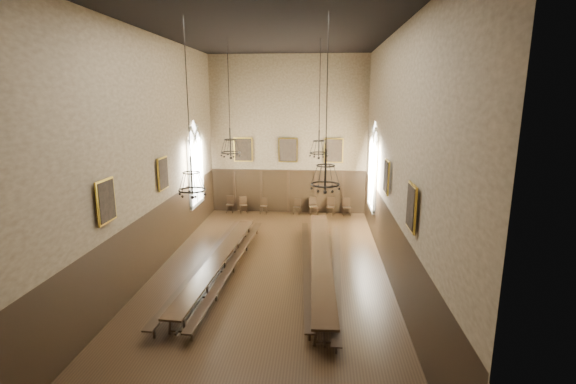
# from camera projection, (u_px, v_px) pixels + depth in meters

# --- Properties ---
(floor) EXTENTS (9.00, 18.00, 0.02)m
(floor) POSITION_uv_depth(u_px,v_px,m) (270.00, 274.00, 16.05)
(floor) COLOR black
(floor) RESTS_ON ground
(ceiling) EXTENTS (9.00, 18.00, 0.02)m
(ceiling) POSITION_uv_depth(u_px,v_px,m) (268.00, 26.00, 14.05)
(ceiling) COLOR black
(ceiling) RESTS_ON ground
(wall_back) EXTENTS (9.00, 0.02, 9.00)m
(wall_back) POSITION_uv_depth(u_px,v_px,m) (288.00, 136.00, 23.81)
(wall_back) COLOR #867252
(wall_back) RESTS_ON ground
(wall_front) EXTENTS (9.00, 0.02, 9.00)m
(wall_front) POSITION_uv_depth(u_px,v_px,m) (197.00, 244.00, 6.29)
(wall_front) COLOR #867252
(wall_front) RESTS_ON ground
(wall_left) EXTENTS (0.02, 18.00, 9.00)m
(wall_left) POSITION_uv_depth(u_px,v_px,m) (148.00, 157.00, 15.39)
(wall_left) COLOR #867252
(wall_left) RESTS_ON ground
(wall_right) EXTENTS (0.02, 18.00, 9.00)m
(wall_right) POSITION_uv_depth(u_px,v_px,m) (396.00, 160.00, 14.71)
(wall_right) COLOR #867252
(wall_right) RESTS_ON ground
(wainscot_panelling) EXTENTS (9.00, 18.00, 2.50)m
(wainscot_panelling) POSITION_uv_depth(u_px,v_px,m) (270.00, 244.00, 15.77)
(wainscot_panelling) COLOR black
(wainscot_panelling) RESTS_ON floor
(table_left) EXTENTS (1.13, 9.41, 0.73)m
(table_left) POSITION_uv_depth(u_px,v_px,m) (220.00, 265.00, 15.97)
(table_left) COLOR black
(table_left) RESTS_ON floor
(table_right) EXTENTS (0.96, 10.60, 0.83)m
(table_right) POSITION_uv_depth(u_px,v_px,m) (321.00, 264.00, 15.96)
(table_right) COLOR black
(table_right) RESTS_ON floor
(bench_left_outer) EXTENTS (0.79, 10.42, 0.47)m
(bench_left_outer) POSITION_uv_depth(u_px,v_px,m) (207.00, 263.00, 16.37)
(bench_left_outer) COLOR black
(bench_left_outer) RESTS_ON floor
(bench_left_inner) EXTENTS (0.76, 10.22, 0.46)m
(bench_left_inner) POSITION_uv_depth(u_px,v_px,m) (233.00, 265.00, 16.16)
(bench_left_inner) COLOR black
(bench_left_inner) RESTS_ON floor
(bench_right_inner) EXTENTS (0.81, 10.07, 0.45)m
(bench_right_inner) POSITION_uv_depth(u_px,v_px,m) (307.00, 266.00, 16.14)
(bench_right_inner) COLOR black
(bench_right_inner) RESTS_ON floor
(bench_right_outer) EXTENTS (0.67, 10.15, 0.46)m
(bench_right_outer) POSITION_uv_depth(u_px,v_px,m) (336.00, 272.00, 15.55)
(bench_right_outer) COLOR black
(bench_right_outer) RESTS_ON floor
(chair_0) EXTENTS (0.43, 0.43, 0.97)m
(chair_0) POSITION_uv_depth(u_px,v_px,m) (230.00, 208.00, 24.62)
(chair_0) COLOR black
(chair_0) RESTS_ON floor
(chair_1) EXTENTS (0.53, 0.53, 0.97)m
(chair_1) POSITION_uv_depth(u_px,v_px,m) (244.00, 208.00, 24.49)
(chair_1) COLOR black
(chair_1) RESTS_ON floor
(chair_2) EXTENTS (0.42, 0.42, 0.93)m
(chair_2) POSITION_uv_depth(u_px,v_px,m) (264.00, 209.00, 24.39)
(chair_2) COLOR black
(chair_2) RESTS_ON floor
(chair_4) EXTENTS (0.45, 0.45, 0.89)m
(chair_4) POSITION_uv_depth(u_px,v_px,m) (297.00, 210.00, 24.27)
(chair_4) COLOR black
(chair_4) RESTS_ON floor
(chair_5) EXTENTS (0.56, 0.56, 1.03)m
(chair_5) POSITION_uv_depth(u_px,v_px,m) (313.00, 209.00, 24.18)
(chair_5) COLOR black
(chair_5) RESTS_ON floor
(chair_6) EXTENTS (0.53, 0.53, 1.01)m
(chair_6) POSITION_uv_depth(u_px,v_px,m) (330.00, 210.00, 24.06)
(chair_6) COLOR black
(chair_6) RESTS_ON floor
(chair_7) EXTENTS (0.50, 0.50, 1.00)m
(chair_7) POSITION_uv_depth(u_px,v_px,m) (347.00, 210.00, 23.99)
(chair_7) COLOR black
(chair_7) RESTS_ON floor
(chandelier_back_left) EXTENTS (0.84, 0.84, 4.76)m
(chandelier_back_left) POSITION_uv_depth(u_px,v_px,m) (230.00, 145.00, 17.45)
(chandelier_back_left) COLOR black
(chandelier_back_left) RESTS_ON ceiling
(chandelier_back_right) EXTENTS (0.80, 0.80, 4.81)m
(chandelier_back_right) POSITION_uv_depth(u_px,v_px,m) (319.00, 145.00, 17.75)
(chandelier_back_right) COLOR black
(chandelier_back_right) RESTS_ON ceiling
(chandelier_front_left) EXTENTS (0.88, 0.88, 5.39)m
(chandelier_front_left) POSITION_uv_depth(u_px,v_px,m) (192.00, 179.00, 13.22)
(chandelier_front_left) COLOR black
(chandelier_front_left) RESTS_ON ceiling
(chandelier_front_right) EXTENTS (0.89, 0.89, 5.08)m
(chandelier_front_right) POSITION_uv_depth(u_px,v_px,m) (325.00, 174.00, 12.57)
(chandelier_front_right) COLOR black
(chandelier_front_right) RESTS_ON ceiling
(portrait_back_0) EXTENTS (1.10, 0.12, 1.40)m
(portrait_back_0) POSITION_uv_depth(u_px,v_px,m) (243.00, 150.00, 24.06)
(portrait_back_0) COLOR gold
(portrait_back_0) RESTS_ON wall_back
(portrait_back_1) EXTENTS (1.10, 0.12, 1.40)m
(portrait_back_1) POSITION_uv_depth(u_px,v_px,m) (288.00, 150.00, 23.86)
(portrait_back_1) COLOR gold
(portrait_back_1) RESTS_ON wall_back
(portrait_back_2) EXTENTS (1.10, 0.12, 1.40)m
(portrait_back_2) POSITION_uv_depth(u_px,v_px,m) (334.00, 151.00, 23.67)
(portrait_back_2) COLOR gold
(portrait_back_2) RESTS_ON wall_back
(portrait_left_0) EXTENTS (0.12, 1.00, 1.30)m
(portrait_left_0) POSITION_uv_depth(u_px,v_px,m) (163.00, 174.00, 16.53)
(portrait_left_0) COLOR gold
(portrait_left_0) RESTS_ON wall_left
(portrait_left_1) EXTENTS (0.12, 1.00, 1.30)m
(portrait_left_1) POSITION_uv_depth(u_px,v_px,m) (106.00, 201.00, 12.16)
(portrait_left_1) COLOR gold
(portrait_left_1) RESTS_ON wall_left
(portrait_right_0) EXTENTS (0.12, 1.00, 1.30)m
(portrait_right_0) POSITION_uv_depth(u_px,v_px,m) (387.00, 177.00, 15.87)
(portrait_right_0) COLOR gold
(portrait_right_0) RESTS_ON wall_right
(portrait_right_1) EXTENTS (0.12, 1.00, 1.30)m
(portrait_right_1) POSITION_uv_depth(u_px,v_px,m) (412.00, 207.00, 11.50)
(portrait_right_1) COLOR gold
(portrait_right_1) RESTS_ON wall_right
(window_right) EXTENTS (0.20, 2.20, 4.60)m
(window_right) POSITION_uv_depth(u_px,v_px,m) (373.00, 166.00, 20.31)
(window_right) COLOR white
(window_right) RESTS_ON wall_right
(window_left) EXTENTS (0.20, 2.20, 4.60)m
(window_left) POSITION_uv_depth(u_px,v_px,m) (195.00, 164.00, 20.97)
(window_left) COLOR white
(window_left) RESTS_ON wall_left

